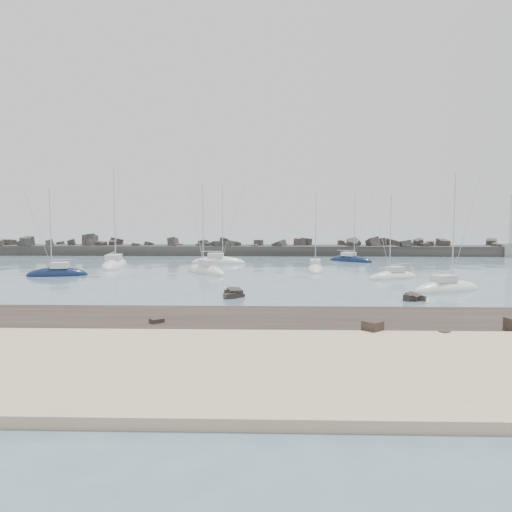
{
  "coord_description": "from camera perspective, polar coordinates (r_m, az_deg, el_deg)",
  "views": [
    {
      "loc": [
        1.0,
        -56.64,
        8.05
      ],
      "look_at": [
        -1.02,
        12.0,
        2.05
      ],
      "focal_mm": 35.0,
      "sensor_mm": 36.0,
      "label": 1
    }
  ],
  "objects": [
    {
      "name": "sailboat_4",
      "position": [
        69.47,
        6.79,
        -1.58
      ],
      "size": [
        2.77,
        7.3,
        11.46
      ],
      "color": "white",
      "rests_on": "ground"
    },
    {
      "name": "ground",
      "position": [
        57.22,
        0.67,
        -3.09
      ],
      "size": [
        400.0,
        400.0,
        0.0
      ],
      "primitive_type": "plane",
      "color": "slate",
      "rests_on": "ground"
    },
    {
      "name": "sailboat_3",
      "position": [
        66.71,
        -5.73,
        -1.82
      ],
      "size": [
        7.11,
        7.61,
        12.86
      ],
      "color": "white",
      "rests_on": "ground"
    },
    {
      "name": "rock_shelf",
      "position": [
        35.57,
        0.13,
        -8.06
      ],
      "size": [
        140.0,
        12.35,
        1.8
      ],
      "color": "black",
      "rests_on": "ground"
    },
    {
      "name": "sailboat_2",
      "position": [
        79.34,
        -4.33,
        -0.74
      ],
      "size": [
        8.58,
        2.75,
        13.51
      ],
      "color": "white",
      "rests_on": "ground"
    },
    {
      "name": "sand_strip",
      "position": [
        25.94,
        -0.62,
        -13.09
      ],
      "size": [
        140.0,
        14.0,
        1.0
      ],
      "primitive_type": "cube",
      "color": "beige",
      "rests_on": "ground"
    },
    {
      "name": "rock_cluster_near",
      "position": [
        48.22,
        -2.61,
        -4.51
      ],
      "size": [
        2.2,
        4.09,
        1.47
      ],
      "color": "black",
      "rests_on": "ground"
    },
    {
      "name": "sailboat_6",
      "position": [
        83.89,
        10.75,
        -0.51
      ],
      "size": [
        7.53,
        6.54,
        12.13
      ],
      "color": "#0E193A",
      "rests_on": "ground"
    },
    {
      "name": "rock_cluster_far",
      "position": [
        48.31,
        17.62,
        -4.69
      ],
      "size": [
        2.59,
        2.34,
        1.26
      ],
      "color": "black",
      "rests_on": "ground"
    },
    {
      "name": "breakwater",
      "position": [
        95.33,
        -3.26,
        0.36
      ],
      "size": [
        115.0,
        7.01,
        5.44
      ],
      "color": "#2A2826",
      "rests_on": "ground"
    },
    {
      "name": "sailboat_5",
      "position": [
        55.15,
        20.94,
        -3.58
      ],
      "size": [
        8.54,
        5.62,
        13.05
      ],
      "color": "white",
      "rests_on": "ground"
    },
    {
      "name": "sailboat_1",
      "position": [
        77.15,
        -15.86,
        -1.07
      ],
      "size": [
        4.06,
        10.35,
        15.92
      ],
      "color": "white",
      "rests_on": "ground"
    },
    {
      "name": "sailboat_7",
      "position": [
        63.24,
        15.42,
        -2.38
      ],
      "size": [
        7.21,
        4.84,
        11.1
      ],
      "color": "white",
      "rests_on": "ground"
    },
    {
      "name": "sailboat_0",
      "position": [
        68.48,
        -21.76,
        -1.98
      ],
      "size": [
        7.83,
        3.85,
        12.15
      ],
      "color": "#0E193A",
      "rests_on": "ground"
    }
  ]
}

